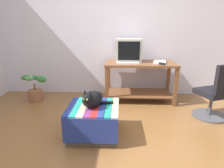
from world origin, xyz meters
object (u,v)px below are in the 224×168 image
potted_plant (35,90)px  office_chair (215,95)px  cat (92,99)px  keyboard (128,63)px  desk (140,75)px  book (160,62)px  stapler (162,64)px  tv_monitor (128,50)px  ottoman_with_blanket (94,121)px

potted_plant → office_chair: (3.12, -0.61, 0.17)m
cat → keyboard: bearing=84.9°
desk → book: (0.35, -0.05, 0.26)m
book → cat: 1.67m
potted_plant → stapler: 2.45m
tv_monitor → desk: bearing=-21.5°
ottoman_with_blanket → potted_plant: 1.76m
ottoman_with_blanket → cat: 0.31m
desk → office_chair: size_ratio=1.47×
book → potted_plant: book is taller
tv_monitor → keyboard: tv_monitor is taller
tv_monitor → potted_plant: 1.96m
ottoman_with_blanket → stapler: bearing=45.2°
tv_monitor → potted_plant: size_ratio=0.89×
cat → stapler: (1.09, 1.08, 0.26)m
tv_monitor → cat: bearing=-110.1°
keyboard → tv_monitor: bearing=82.4°
tv_monitor → stapler: 0.69m
ottoman_with_blanket → potted_plant: (-1.31, 1.18, 0.01)m
desk → cat: (-0.73, -1.31, 0.01)m
tv_monitor → keyboard: size_ratio=1.20×
office_chair → stapler: 0.98m
tv_monitor → ottoman_with_blanket: (-0.49, -1.39, -0.75)m
office_chair → cat: bearing=-4.7°
desk → tv_monitor: (-0.23, 0.09, 0.45)m
book → stapler: stapler is taller
book → ottoman_with_blanket: 1.74m
tv_monitor → keyboard: 0.31m
stapler → desk: bearing=104.3°
tv_monitor → office_chair: (1.32, -0.82, -0.58)m
stapler → ottoman_with_blanket: bearing=-178.4°
cat → stapler: size_ratio=3.93×
stapler → book: bearing=49.7°
desk → keyboard: (-0.24, -0.15, 0.25)m
book → keyboard: bearing=-159.0°
desk → keyboard: keyboard is taller
stapler → cat: bearing=-178.7°
keyboard → book: bearing=4.6°
ottoman_with_blanket → office_chair: bearing=17.5°
book → potted_plant: (-2.37, -0.08, -0.56)m
tv_monitor → ottoman_with_blanket: 1.66m
tv_monitor → ottoman_with_blanket: bearing=-109.7°
book → office_chair: bearing=-31.2°
book → ottoman_with_blanket: bearing=-118.9°
stapler → tv_monitor: bearing=108.2°
ottoman_with_blanket → office_chair: office_chair is taller
keyboard → book: (0.58, 0.10, 0.01)m
keyboard → ottoman_with_blanket: 1.37m
desk → book: 0.43m
desk → book: size_ratio=4.98×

